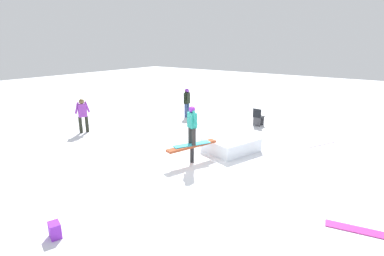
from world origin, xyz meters
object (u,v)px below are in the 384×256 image
main_rider_on_rail (192,126)px  folding_chair (258,118)px  rail_feature (192,148)px  bystander_purple (83,114)px  bystander_black (187,101)px  loose_snowboard_magenta (356,229)px  loose_snowboard_white (320,144)px  backpack_on_snow (55,230)px

main_rider_on_rail → folding_chair: main_rider_on_rail is taller
rail_feature → bystander_purple: (0.10, -6.13, 0.35)m
bystander_black → bystander_purple: bystander_black is taller
loose_snowboard_magenta → loose_snowboard_white: bearing=-80.7°
folding_chair → backpack_on_snow: (10.87, 0.27, -0.24)m
main_rider_on_rail → bystander_purple: main_rider_on_rail is taller
loose_snowboard_magenta → folding_chair: size_ratio=1.44×
rail_feature → folding_chair: (-5.76, -0.15, -0.12)m
main_rider_on_rail → rail_feature: bearing=0.0°
rail_feature → bystander_purple: size_ratio=1.25×
bystander_black → bystander_purple: 5.59m
main_rider_on_rail → backpack_on_snow: (5.11, 0.11, -1.14)m
bystander_black → main_rider_on_rail: bearing=27.8°
bystander_purple → rail_feature: bearing=113.3°
bystander_purple → loose_snowboard_white: 10.43m
backpack_on_snow → folding_chair: bearing=-70.3°
backpack_on_snow → bystander_black: bearing=-49.1°
folding_chair → backpack_on_snow: bearing=96.6°
bystander_purple → loose_snowboard_magenta: (0.88, 11.42, -0.87)m
rail_feature → loose_snowboard_white: size_ratio=1.33×
bystander_purple → loose_snowboard_magenta: bystander_purple is taller
bystander_black → loose_snowboard_magenta: (6.09, 9.41, -0.88)m
bystander_purple → backpack_on_snow: (5.01, 6.25, -0.71)m
rail_feature → bystander_black: bearing=-124.2°
main_rider_on_rail → bystander_black: bearing=-114.9°
bystander_black → loose_snowboard_magenta: bearing=46.0°
loose_snowboard_magenta → folding_chair: (-6.74, -5.44, 0.40)m
rail_feature → main_rider_on_rail: main_rider_on_rail is taller
bystander_black → folding_chair: 4.06m
main_rider_on_rail → bystander_black: size_ratio=0.85×
rail_feature → bystander_purple: bystander_purple is taller
main_rider_on_rail → bystander_black: main_rider_on_rail is taller
main_rider_on_rail → bystander_purple: size_ratio=0.86×
rail_feature → loose_snowboard_white: (-4.67, 3.10, -0.52)m
bystander_black → loose_snowboard_white: size_ratio=1.08×
bystander_purple → loose_snowboard_white: (-4.77, 9.24, -0.87)m
bystander_black → bystander_purple: size_ratio=1.01×
backpack_on_snow → rail_feature: bearing=-70.4°
bystander_black → loose_snowboard_magenta: 11.25m
loose_snowboard_magenta → backpack_on_snow: bearing=26.8°
loose_snowboard_white → backpack_on_snow: size_ratio=4.33×
loose_snowboard_white → folding_chair: 3.46m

